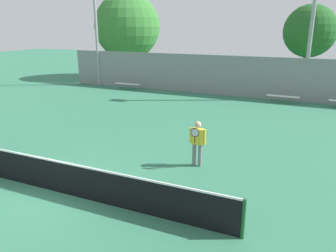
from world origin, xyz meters
name	(u,v)px	position (x,y,z in m)	size (l,w,h in m)	color
ground_plane	(55,191)	(0.00, 0.00, 0.00)	(100.00, 100.00, 0.00)	#337556
tennis_net	(53,175)	(0.00, 0.00, 0.53)	(11.58, 0.09, 1.04)	#195128
tennis_player	(197,141)	(3.36, 3.59, 0.96)	(0.61, 0.41, 1.66)	slate
bench_courtside_near	(127,84)	(-6.58, 15.41, 0.44)	(2.16, 0.40, 0.48)	white
bench_adjacent_court	(283,96)	(5.18, 15.41, 0.44)	(2.03, 0.40, 0.48)	white
light_pole_near_left	(95,4)	(-9.85, 16.26, 6.51)	(0.90, 0.60, 11.01)	#939399
light_pole_far_right	(314,4)	(6.35, 17.00, 6.15)	(0.90, 0.60, 10.58)	#939399
back_fence	(211,75)	(0.00, 16.31, 1.43)	(24.00, 0.06, 2.86)	gray
tree_green_tall	(310,31)	(6.12, 23.53, 4.41)	(4.29, 4.29, 6.58)	brown
tree_green_broad	(127,27)	(-9.67, 20.87, 4.78)	(6.12, 6.12, 7.85)	brown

